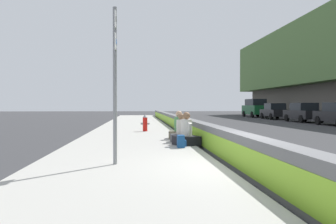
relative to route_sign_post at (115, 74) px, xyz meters
The scene contains 12 objects.
ground_plane 3.70m from the route_sign_post, 101.59° to the right, with size 160.00×160.00×0.00m, color #353538.
sidewalk_strip 2.24m from the route_sign_post, 156.72° to the right, with size 80.00×4.40×0.14m, color #A8A59E.
jersey_barrier 3.46m from the route_sign_post, 101.60° to the right, with size 76.00×0.45×0.85m.
route_sign_post is the anchor object (origin of this frame).
fire_hydrant 10.24m from the route_sign_post, ahead, with size 0.26×0.46×0.88m.
seated_person_foreground 4.62m from the route_sign_post, 30.31° to the right, with size 0.90×0.97×1.13m.
seated_person_middle 5.44m from the route_sign_post, 24.13° to the right, with size 0.68×0.78×1.05m.
seated_person_rear 6.56m from the route_sign_post, 20.01° to the right, with size 0.79×0.89×1.13m.
backpack 4.00m from the route_sign_post, 32.38° to the right, with size 0.32×0.28×0.40m.
parked_car_midline 26.29m from the route_sign_post, 34.98° to the right, with size 4.50×1.96×1.71m.
parked_car_far 31.82m from the route_sign_post, 28.24° to the right, with size 4.56×2.07×1.71m.
parked_car_farther 37.70m from the route_sign_post, 23.71° to the right, with size 4.84×2.15×2.28m.
Camera 1 is at (-7.44, 2.37, 1.50)m, focal length 37.15 mm.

